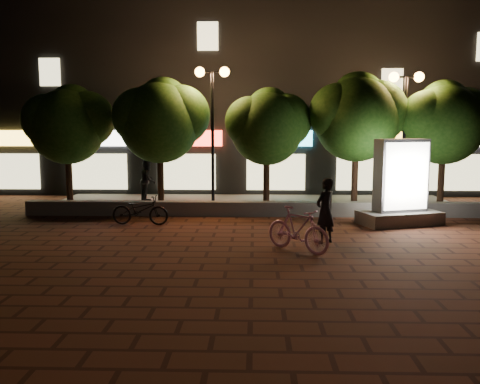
{
  "coord_description": "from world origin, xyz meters",
  "views": [
    {
      "loc": [
        0.06,
        -13.2,
        3.09
      ],
      "look_at": [
        -0.38,
        1.5,
        1.17
      ],
      "focal_mm": 37.22,
      "sensor_mm": 36.0,
      "label": 1
    }
  ],
  "objects_px": {
    "tree_far_left": "(69,122)",
    "street_lamp_right": "(405,105)",
    "tree_far_right": "(445,120)",
    "street_lamp_left": "(212,101)",
    "scooter_pink": "(298,229)",
    "rider": "(325,211)",
    "scooter_parked": "(140,210)",
    "tree_right": "(358,114)",
    "tree_left": "(161,118)",
    "ad_kiosk": "(400,190)",
    "pedestrian": "(148,180)",
    "tree_mid": "(268,124)"
  },
  "relations": [
    {
      "from": "tree_right",
      "to": "scooter_pink",
      "type": "relative_size",
      "value": 2.72
    },
    {
      "from": "tree_far_right",
      "to": "street_lamp_left",
      "type": "height_order",
      "value": "street_lamp_left"
    },
    {
      "from": "scooter_parked",
      "to": "tree_far_right",
      "type": "bearing_deg",
      "value": -69.21
    },
    {
      "from": "tree_far_right",
      "to": "pedestrian",
      "type": "relative_size",
      "value": 2.76
    },
    {
      "from": "tree_far_left",
      "to": "tree_left",
      "type": "bearing_deg",
      "value": 0.0
    },
    {
      "from": "rider",
      "to": "scooter_parked",
      "type": "height_order",
      "value": "rider"
    },
    {
      "from": "pedestrian",
      "to": "scooter_pink",
      "type": "bearing_deg",
      "value": -142.33
    },
    {
      "from": "ad_kiosk",
      "to": "scooter_pink",
      "type": "distance_m",
      "value": 5.1
    },
    {
      "from": "tree_far_left",
      "to": "tree_left",
      "type": "distance_m",
      "value": 3.51
    },
    {
      "from": "tree_left",
      "to": "scooter_pink",
      "type": "xyz_separation_m",
      "value": [
        4.58,
        -6.47,
        -2.88
      ]
    },
    {
      "from": "ad_kiosk",
      "to": "street_lamp_right",
      "type": "bearing_deg",
      "value": 72.75
    },
    {
      "from": "tree_mid",
      "to": "scooter_pink",
      "type": "xyz_separation_m",
      "value": [
        0.59,
        -6.47,
        -2.66
      ]
    },
    {
      "from": "tree_far_right",
      "to": "street_lamp_right",
      "type": "height_order",
      "value": "street_lamp_right"
    },
    {
      "from": "scooter_pink",
      "to": "rider",
      "type": "height_order",
      "value": "rider"
    },
    {
      "from": "tree_mid",
      "to": "rider",
      "type": "height_order",
      "value": "tree_mid"
    },
    {
      "from": "tree_right",
      "to": "street_lamp_right",
      "type": "relative_size",
      "value": 1.02
    },
    {
      "from": "tree_far_right",
      "to": "rider",
      "type": "distance_m",
      "value": 7.93
    },
    {
      "from": "tree_mid",
      "to": "street_lamp_right",
      "type": "height_order",
      "value": "street_lamp_right"
    },
    {
      "from": "street_lamp_left",
      "to": "tree_far_left",
      "type": "bearing_deg",
      "value": 177.24
    },
    {
      "from": "tree_left",
      "to": "scooter_parked",
      "type": "xyz_separation_m",
      "value": [
        -0.13,
        -3.19,
        -2.97
      ]
    },
    {
      "from": "street_lamp_right",
      "to": "pedestrian",
      "type": "relative_size",
      "value": 2.89
    },
    {
      "from": "tree_far_right",
      "to": "street_lamp_left",
      "type": "relative_size",
      "value": 0.92
    },
    {
      "from": "tree_far_left",
      "to": "scooter_parked",
      "type": "relative_size",
      "value": 2.55
    },
    {
      "from": "tree_far_right",
      "to": "pedestrian",
      "type": "height_order",
      "value": "tree_far_right"
    },
    {
      "from": "tree_far_left",
      "to": "street_lamp_right",
      "type": "height_order",
      "value": "street_lamp_right"
    },
    {
      "from": "scooter_pink",
      "to": "scooter_parked",
      "type": "height_order",
      "value": "scooter_pink"
    },
    {
      "from": "tree_mid",
      "to": "tree_far_right",
      "type": "height_order",
      "value": "tree_far_right"
    },
    {
      "from": "tree_far_left",
      "to": "rider",
      "type": "xyz_separation_m",
      "value": [
        8.9,
        -5.54,
        -2.41
      ]
    },
    {
      "from": "tree_left",
      "to": "pedestrian",
      "type": "distance_m",
      "value": 2.97
    },
    {
      "from": "ad_kiosk",
      "to": "scooter_parked",
      "type": "distance_m",
      "value": 8.31
    },
    {
      "from": "ad_kiosk",
      "to": "rider",
      "type": "bearing_deg",
      "value": -135.66
    },
    {
      "from": "street_lamp_right",
      "to": "rider",
      "type": "height_order",
      "value": "street_lamp_right"
    },
    {
      "from": "street_lamp_right",
      "to": "tree_far_left",
      "type": "bearing_deg",
      "value": 178.79
    },
    {
      "from": "tree_left",
      "to": "ad_kiosk",
      "type": "bearing_deg",
      "value": -19.29
    },
    {
      "from": "street_lamp_right",
      "to": "scooter_pink",
      "type": "xyz_separation_m",
      "value": [
        -4.36,
        -6.2,
        -3.33
      ]
    },
    {
      "from": "street_lamp_left",
      "to": "scooter_parked",
      "type": "relative_size",
      "value": 2.85
    },
    {
      "from": "rider",
      "to": "tree_far_left",
      "type": "bearing_deg",
      "value": -73.13
    },
    {
      "from": "scooter_parked",
      "to": "tree_mid",
      "type": "bearing_deg",
      "value": -48.22
    },
    {
      "from": "rider",
      "to": "scooter_parked",
      "type": "xyz_separation_m",
      "value": [
        -5.53,
        2.35,
        -0.4
      ]
    },
    {
      "from": "tree_right",
      "to": "rider",
      "type": "bearing_deg",
      "value": -109.02
    },
    {
      "from": "tree_right",
      "to": "pedestrian",
      "type": "distance_m",
      "value": 8.67
    },
    {
      "from": "tree_far_left",
      "to": "scooter_parked",
      "type": "distance_m",
      "value": 5.43
    },
    {
      "from": "tree_far_left",
      "to": "scooter_parked",
      "type": "bearing_deg",
      "value": -43.44
    },
    {
      "from": "tree_mid",
      "to": "scooter_pink",
      "type": "distance_m",
      "value": 7.01
    },
    {
      "from": "pedestrian",
      "to": "street_lamp_right",
      "type": "bearing_deg",
      "value": -96.48
    },
    {
      "from": "scooter_pink",
      "to": "rider",
      "type": "relative_size",
      "value": 1.06
    },
    {
      "from": "scooter_pink",
      "to": "rider",
      "type": "bearing_deg",
      "value": 0.94
    },
    {
      "from": "tree_right",
      "to": "pedestrian",
      "type": "relative_size",
      "value": 2.94
    },
    {
      "from": "tree_far_right",
      "to": "street_lamp_right",
      "type": "relative_size",
      "value": 0.96
    },
    {
      "from": "tree_far_right",
      "to": "street_lamp_right",
      "type": "bearing_deg",
      "value": -170.39
    }
  ]
}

